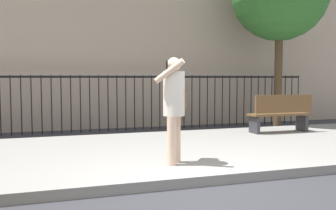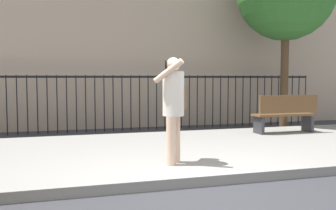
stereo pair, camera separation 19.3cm
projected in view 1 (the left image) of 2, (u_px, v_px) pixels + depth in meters
name	position (u px, v px, depth m)	size (l,w,h in m)	color
ground_plane	(204.00, 187.00, 5.24)	(60.00, 60.00, 0.00)	#333338
sidewalk	(159.00, 152.00, 7.32)	(28.00, 4.40, 0.15)	gray
iron_fence	(121.00, 95.00, 10.76)	(12.03, 0.04, 1.60)	black
pedestrian_on_phone	(174.00, 102.00, 5.97)	(0.66, 0.71, 1.69)	beige
street_bench	(281.00, 113.00, 9.42)	(1.60, 0.45, 0.95)	brown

